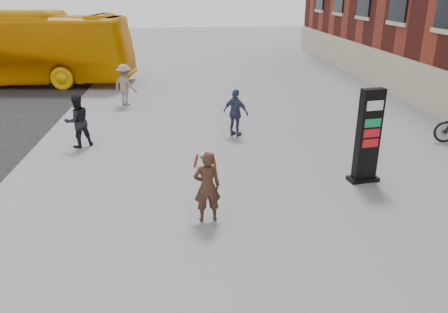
{
  "coord_description": "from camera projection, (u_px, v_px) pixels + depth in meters",
  "views": [
    {
      "loc": [
        -0.2,
        -7.93,
        4.65
      ],
      "look_at": [
        0.62,
        1.34,
        1.06
      ],
      "focal_mm": 35.0,
      "sensor_mm": 36.0,
      "label": 1
    }
  ],
  "objects": [
    {
      "name": "ground",
      "position": [
        200.0,
        228.0,
        9.06
      ],
      "size": [
        100.0,
        100.0,
        0.0
      ],
      "primitive_type": "plane",
      "color": "#9E9EA3"
    },
    {
      "name": "info_pylon",
      "position": [
        368.0,
        136.0,
        10.88
      ],
      "size": [
        0.82,
        0.5,
        2.41
      ],
      "rotation": [
        0.0,
        0.0,
        0.16
      ],
      "color": "black",
      "rests_on": "ground"
    },
    {
      "name": "woman",
      "position": [
        207.0,
        186.0,
        9.11
      ],
      "size": [
        0.63,
        0.59,
        1.57
      ],
      "rotation": [
        0.0,
        0.0,
        3.26
      ],
      "color": "#321E16",
      "rests_on": "ground"
    },
    {
      "name": "bus",
      "position": [
        2.0,
        48.0,
        22.12
      ],
      "size": [
        13.21,
        4.42,
        3.61
      ],
      "primitive_type": "imported",
      "rotation": [
        0.0,
        0.0,
        1.46
      ],
      "color": "#E79D04",
      "rests_on": "road"
    },
    {
      "name": "pedestrian_a",
      "position": [
        78.0,
        121.0,
        13.47
      ],
      "size": [
        1.01,
        0.95,
        1.65
      ],
      "primitive_type": "imported",
      "rotation": [
        0.0,
        0.0,
        3.69
      ],
      "color": "black",
      "rests_on": "ground"
    },
    {
      "name": "pedestrian_b",
      "position": [
        125.0,
        85.0,
        18.31
      ],
      "size": [
        1.28,
        1.16,
        1.73
      ],
      "primitive_type": "imported",
      "rotation": [
        0.0,
        0.0,
        2.54
      ],
      "color": "gray",
      "rests_on": "ground"
    },
    {
      "name": "pedestrian_c",
      "position": [
        236.0,
        113.0,
        14.48
      ],
      "size": [
        0.98,
        0.86,
        1.58
      ],
      "primitive_type": "imported",
      "rotation": [
        0.0,
        0.0,
        2.51
      ],
      "color": "#353A5C",
      "rests_on": "ground"
    }
  ]
}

